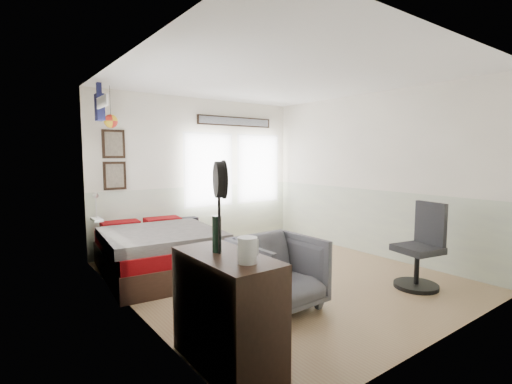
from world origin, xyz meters
The scene contains 12 objects.
ground_plane centered at (0.00, 0.00, -0.01)m, with size 4.00×4.50×0.01m, color #98714D.
room_shell centered at (-0.08, 0.19, 1.61)m, with size 4.02×4.52×2.71m.
wall_decor centered at (-1.10, 1.96, 2.10)m, with size 3.55×1.32×1.44m.
bed centered at (-1.30, 1.15, 0.32)m, with size 1.61×2.15×0.65m.
dresser centered at (-1.74, -1.43, 0.45)m, with size 0.48×1.00×0.90m, color #2F1E16.
armchair centered at (-0.69, -0.80, 0.39)m, with size 0.84×0.86×0.79m, color #54525D.
nightstand centered at (-0.44, 1.87, 0.23)m, with size 0.45×0.36×0.45m, color #2F1E16.
task_chair centered at (1.17, -1.40, 0.44)m, with size 0.57×0.57×1.08m.
kettle centered at (-1.73, -1.70, 1.00)m, with size 0.17×0.14×0.19m.
bottle centered at (-1.76, -1.31, 1.05)m, with size 0.07×0.07×0.30m, color black.
stand_fan centered at (-1.75, -1.36, 1.48)m, with size 0.18×0.29×0.74m.
black_bag centered at (-0.44, 1.87, 0.53)m, with size 0.28×0.18×0.16m, color black.
Camera 1 is at (-3.24, -3.84, 1.68)m, focal length 26.00 mm.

